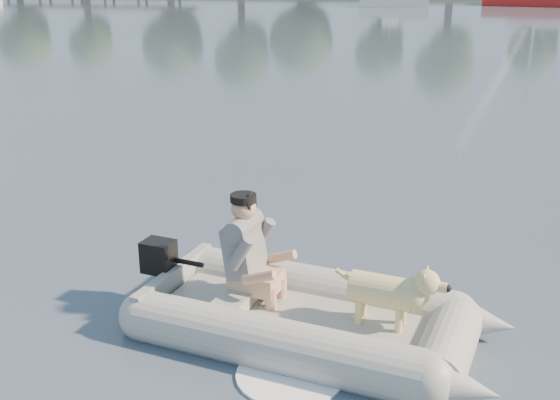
# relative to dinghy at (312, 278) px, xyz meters

# --- Properties ---
(water) EXTENTS (160.00, 160.00, 0.00)m
(water) POSITION_rel_dinghy_xyz_m (-0.52, 0.15, -0.64)
(water) COLOR slate
(water) RESTS_ON ground
(dinghy) EXTENTS (5.65, 4.55, 1.47)m
(dinghy) POSITION_rel_dinghy_xyz_m (0.00, 0.00, 0.00)
(dinghy) COLOR #A6A6A1
(dinghy) RESTS_ON water
(man) EXTENTS (0.90, 0.81, 1.15)m
(man) POSITION_rel_dinghy_xyz_m (-0.72, 0.21, 0.19)
(man) COLOR slate
(man) RESTS_ON dinghy
(dog) EXTENTS (1.05, 0.55, 0.66)m
(dog) POSITION_rel_dinghy_xyz_m (0.69, -0.09, -0.08)
(dog) COLOR #D0BA78
(dog) RESTS_ON dinghy
(outboard_motor) EXTENTS (0.50, 0.40, 0.84)m
(outboard_motor) POSITION_rel_dinghy_xyz_m (-1.74, 0.37, -0.30)
(outboard_motor) COLOR black
(outboard_motor) RESTS_ON dinghy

